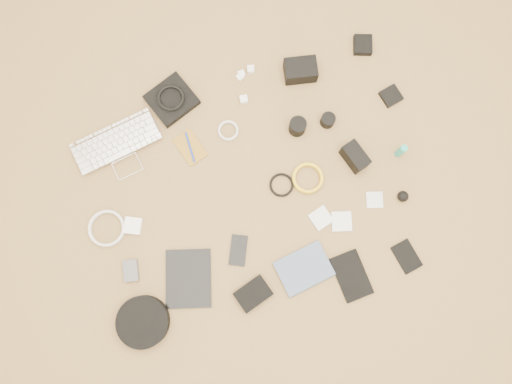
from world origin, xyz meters
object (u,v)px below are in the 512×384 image
object	(u,v)px
laptop	(122,153)
phone	(238,250)
dslr_camera	(300,70)
paperback	(313,286)
headphone_case	(143,322)
tablet	(189,278)

from	to	relation	value
laptop	phone	size ratio (longest dim) A/B	2.91
dslr_camera	paperback	size ratio (longest dim) A/B	0.65
dslr_camera	paperback	world-z (taller)	dslr_camera
laptop	headphone_case	xyz separation A→B (m)	(-0.10, -0.69, 0.01)
dslr_camera	tablet	world-z (taller)	dslr_camera
laptop	paperback	size ratio (longest dim) A/B	1.76
laptop	tablet	size ratio (longest dim) A/B	1.55
tablet	paperback	xyz separation A→B (m)	(0.47, -0.18, 0.01)
laptop	paperback	bearing A→B (deg)	-61.28
phone	headphone_case	bearing A→B (deg)	-136.54
laptop	phone	xyz separation A→B (m)	(0.34, -0.54, -0.01)
laptop	dslr_camera	world-z (taller)	dslr_camera
dslr_camera	headphone_case	world-z (taller)	dslr_camera
laptop	tablet	bearing A→B (deg)	-87.24
dslr_camera	headphone_case	xyz separation A→B (m)	(-0.92, -0.80, -0.01)
laptop	paperback	world-z (taller)	laptop
headphone_case	paperback	distance (m)	0.69
tablet	paperback	world-z (taller)	paperback
laptop	tablet	xyz separation A→B (m)	(0.12, -0.58, -0.01)
dslr_camera	phone	bearing A→B (deg)	-115.64
dslr_camera	headphone_case	distance (m)	1.22
headphone_case	paperback	world-z (taller)	headphone_case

